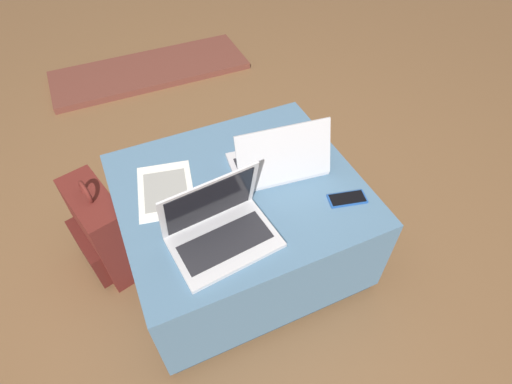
{
  "coord_description": "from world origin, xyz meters",
  "views": [
    {
      "loc": [
        -0.38,
        -0.99,
        1.61
      ],
      "look_at": [
        0.02,
        -0.11,
        0.54
      ],
      "focal_mm": 28.0,
      "sensor_mm": 36.0,
      "label": 1
    }
  ],
  "objects_px": {
    "backpack": "(102,232)",
    "paper_sheet": "(166,190)",
    "laptop_far": "(279,160)",
    "cell_phone": "(347,199)",
    "laptop_near": "(220,228)"
  },
  "relations": [
    {
      "from": "laptop_far",
      "to": "cell_phone",
      "type": "height_order",
      "value": "laptop_far"
    },
    {
      "from": "cell_phone",
      "to": "paper_sheet",
      "type": "xyz_separation_m",
      "value": [
        -0.62,
        0.33,
        -0.0
      ]
    },
    {
      "from": "cell_phone",
      "to": "backpack",
      "type": "relative_size",
      "value": 0.3
    },
    {
      "from": "backpack",
      "to": "paper_sheet",
      "type": "xyz_separation_m",
      "value": [
        0.29,
        -0.12,
        0.25
      ]
    },
    {
      "from": "laptop_near",
      "to": "laptop_far",
      "type": "height_order",
      "value": "laptop_near"
    },
    {
      "from": "paper_sheet",
      "to": "laptop_near",
      "type": "bearing_deg",
      "value": -57.52
    },
    {
      "from": "laptop_near",
      "to": "laptop_far",
      "type": "relative_size",
      "value": 0.96
    },
    {
      "from": "backpack",
      "to": "laptop_far",
      "type": "bearing_deg",
      "value": 60.5
    },
    {
      "from": "cell_phone",
      "to": "paper_sheet",
      "type": "distance_m",
      "value": 0.7
    },
    {
      "from": "laptop_far",
      "to": "backpack",
      "type": "bearing_deg",
      "value": -7.91
    },
    {
      "from": "laptop_far",
      "to": "backpack",
      "type": "distance_m",
      "value": 0.83
    },
    {
      "from": "cell_phone",
      "to": "paper_sheet",
      "type": "bearing_deg",
      "value": -105.0
    },
    {
      "from": "laptop_near",
      "to": "backpack",
      "type": "bearing_deg",
      "value": 128.2
    },
    {
      "from": "backpack",
      "to": "cell_phone",
      "type": "bearing_deg",
      "value": 48.87
    },
    {
      "from": "cell_phone",
      "to": "paper_sheet",
      "type": "height_order",
      "value": "cell_phone"
    }
  ]
}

